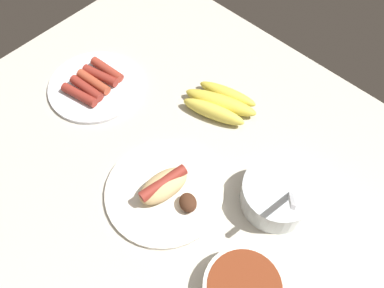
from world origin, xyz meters
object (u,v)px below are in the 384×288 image
(plate_sausages, at_px, (94,85))
(plate_hotdog_assembled, at_px, (166,191))
(bowl_coleslaw, at_px, (277,194))
(banana_bunch, at_px, (220,103))

(plate_sausages, bearing_deg, plate_hotdog_assembled, -13.77)
(bowl_coleslaw, xyz_separation_m, plate_hotdog_assembled, (-0.18, -0.15, -0.02))
(banana_bunch, xyz_separation_m, bowl_coleslaw, (0.25, -0.11, 0.02))
(plate_sausages, distance_m, plate_hotdog_assembled, 0.36)
(plate_sausages, height_order, bowl_coleslaw, bowl_coleslaw)
(banana_bunch, distance_m, plate_hotdog_assembled, 0.26)
(banana_bunch, bearing_deg, plate_hotdog_assembled, -74.11)
(banana_bunch, height_order, plate_hotdog_assembled, plate_hotdog_assembled)
(bowl_coleslaw, bearing_deg, plate_sausages, -173.19)
(bowl_coleslaw, bearing_deg, banana_bunch, 157.00)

